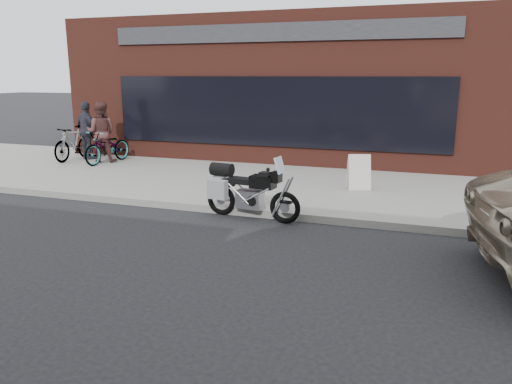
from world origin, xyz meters
TOP-DOWN VIEW (x-y plane):
  - ground at (0.00, 0.00)m, footprint 120.00×120.00m
  - near_sidewalk at (0.00, 7.00)m, footprint 44.00×6.00m
  - storefront at (-2.00, 13.98)m, footprint 14.00×10.07m
  - motorcycle at (-0.94, 3.90)m, footprint 2.00×0.65m
  - bicycle_front at (-6.73, 7.65)m, footprint 0.86×1.92m
  - bicycle_rear at (-8.03, 7.72)m, footprint 0.51×1.76m
  - sandwich_sign at (0.88, 6.56)m, footprint 0.63×0.61m
  - cafe_table at (-7.69, 8.78)m, footprint 0.71×0.71m
  - cafe_patron_left at (-7.01, 7.77)m, footprint 1.05×0.92m
  - cafe_patron_right at (-7.75, 8.05)m, footprint 1.14×0.80m

SIDE VIEW (x-z plane):
  - ground at x=0.00m, z-range 0.00..0.00m
  - near_sidewalk at x=0.00m, z-range 0.00..0.15m
  - cafe_table at x=-7.69m, z-range 0.32..0.73m
  - motorcycle at x=-0.94m, z-range -0.09..1.18m
  - sandwich_sign at x=0.88m, z-range 0.15..0.96m
  - bicycle_front at x=-6.73m, z-range 0.15..1.12m
  - bicycle_rear at x=-8.03m, z-range 0.15..1.21m
  - cafe_patron_right at x=-7.75m, z-range 0.15..1.95m
  - cafe_patron_left at x=-7.01m, z-range 0.15..1.96m
  - storefront at x=-2.00m, z-range 0.00..4.50m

